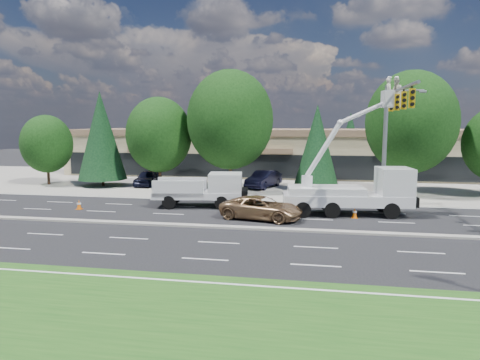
% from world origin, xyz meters
% --- Properties ---
extents(ground, '(140.00, 140.00, 0.00)m').
position_xyz_m(ground, '(0.00, 0.00, 0.00)').
color(ground, black).
rests_on(ground, ground).
extents(concrete_apron, '(140.00, 22.00, 0.01)m').
position_xyz_m(concrete_apron, '(0.00, 20.00, 0.01)').
color(concrete_apron, '#9A968C').
rests_on(concrete_apron, ground).
extents(grass_verge, '(140.00, 10.00, 0.01)m').
position_xyz_m(grass_verge, '(0.00, -13.00, 0.01)').
color(grass_verge, '#1B4D16').
rests_on(grass_verge, ground).
extents(road_median, '(120.00, 0.55, 0.12)m').
position_xyz_m(road_median, '(0.00, 0.00, 0.06)').
color(road_median, '#9A968C').
rests_on(road_median, ground).
extents(strip_mall, '(50.40, 15.40, 5.50)m').
position_xyz_m(strip_mall, '(0.00, 29.97, 2.83)').
color(strip_mall, tan).
rests_on(strip_mall, ground).
extents(tree_front_a, '(5.10, 5.10, 7.07)m').
position_xyz_m(tree_front_a, '(-22.00, 15.00, 4.14)').
color(tree_front_a, '#332114').
rests_on(tree_front_a, ground).
extents(tree_front_b, '(4.74, 4.74, 9.34)m').
position_xyz_m(tree_front_b, '(-16.00, 15.00, 5.01)').
color(tree_front_b, '#332114').
rests_on(tree_front_b, ground).
extents(tree_front_c, '(6.30, 6.30, 8.74)m').
position_xyz_m(tree_front_c, '(-10.00, 15.00, 5.11)').
color(tree_front_c, '#332114').
rests_on(tree_front_c, ground).
extents(tree_front_d, '(8.04, 8.04, 11.16)m').
position_xyz_m(tree_front_d, '(-3.00, 15.00, 6.53)').
color(tree_front_d, '#332114').
rests_on(tree_front_d, ground).
extents(tree_front_e, '(4.00, 4.00, 7.89)m').
position_xyz_m(tree_front_e, '(5.00, 15.00, 4.23)').
color(tree_front_e, '#332114').
rests_on(tree_front_e, ground).
extents(tree_front_f, '(7.76, 7.76, 10.76)m').
position_xyz_m(tree_front_f, '(13.00, 15.00, 6.30)').
color(tree_front_f, '#332114').
rests_on(tree_front_f, ground).
extents(tree_back_a, '(4.89, 4.89, 9.64)m').
position_xyz_m(tree_back_a, '(-18.00, 42.00, 5.17)').
color(tree_back_a, '#332114').
rests_on(tree_back_a, ground).
extents(tree_back_b, '(4.91, 4.91, 9.68)m').
position_xyz_m(tree_back_b, '(-4.00, 42.00, 5.19)').
color(tree_back_b, '#332114').
rests_on(tree_back_b, ground).
extents(tree_back_c, '(3.96, 3.96, 7.81)m').
position_xyz_m(tree_back_c, '(10.00, 42.00, 4.19)').
color(tree_back_c, '#332114').
rests_on(tree_back_c, ground).
extents(tree_back_d, '(4.42, 4.42, 8.72)m').
position_xyz_m(tree_back_d, '(22.00, 42.00, 4.68)').
color(tree_back_d, '#332114').
rests_on(tree_back_d, ground).
extents(signal_mast, '(2.76, 10.16, 9.00)m').
position_xyz_m(signal_mast, '(10.03, 7.04, 6.06)').
color(signal_mast, gray).
rests_on(signal_mast, ground).
extents(utility_pickup, '(6.85, 3.35, 2.52)m').
position_xyz_m(utility_pickup, '(-3.24, 6.26, 1.04)').
color(utility_pickup, silver).
rests_on(utility_pickup, ground).
extents(bucket_truck, '(8.80, 3.49, 9.25)m').
position_xyz_m(bucket_truck, '(7.85, 5.26, 2.00)').
color(bucket_truck, silver).
rests_on(bucket_truck, ground).
extents(traffic_cone_a, '(0.40, 0.40, 0.70)m').
position_xyz_m(traffic_cone_a, '(-11.95, 3.66, 0.34)').
color(traffic_cone_a, '#DE5D07').
rests_on(traffic_cone_a, ground).
extents(traffic_cone_b, '(0.40, 0.40, 0.70)m').
position_xyz_m(traffic_cone_b, '(-0.87, 3.18, 0.34)').
color(traffic_cone_b, '#DE5D07').
rests_on(traffic_cone_b, ground).
extents(traffic_cone_c, '(0.40, 0.40, 0.70)m').
position_xyz_m(traffic_cone_c, '(0.72, 3.33, 0.34)').
color(traffic_cone_c, '#DE5D07').
rests_on(traffic_cone_c, ground).
extents(traffic_cone_d, '(0.40, 0.40, 0.70)m').
position_xyz_m(traffic_cone_d, '(7.52, 4.13, 0.34)').
color(traffic_cone_d, '#DE5D07').
rests_on(traffic_cone_d, ground).
extents(minivan, '(5.72, 3.52, 1.48)m').
position_xyz_m(minivan, '(1.49, 2.80, 0.74)').
color(minivan, olive).
rests_on(minivan, ground).
extents(parked_car_west, '(2.09, 4.66, 1.56)m').
position_xyz_m(parked_car_west, '(-11.67, 16.00, 0.78)').
color(parked_car_west, black).
rests_on(parked_car_west, ground).
extents(parked_car_east, '(3.31, 5.35, 1.67)m').
position_xyz_m(parked_car_east, '(0.00, 16.52, 0.83)').
color(parked_car_east, black).
rests_on(parked_car_east, ground).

